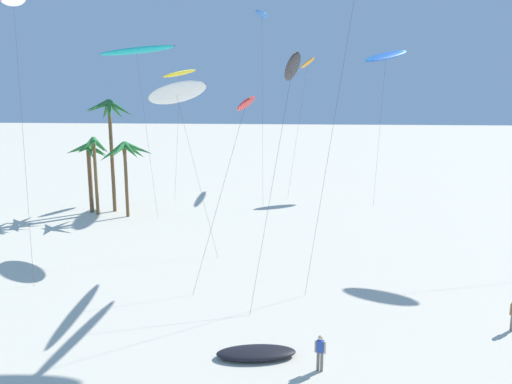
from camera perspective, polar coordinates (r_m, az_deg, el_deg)
palm_tree_0 at (r=52.68m, az=-17.36°, el=3.78°), size 4.10×4.21×6.67m
palm_tree_1 at (r=51.59m, az=-16.85°, el=4.34°), size 3.20×3.50×7.33m
palm_tree_2 at (r=50.05m, az=-13.75°, el=3.95°), size 5.01×4.69×7.00m
palm_tree_3 at (r=52.18m, az=-15.36°, el=7.53°), size 5.02×4.45×10.67m
flying_kite_0 at (r=59.95m, az=0.64°, el=18.35°), size 2.38×12.40×20.06m
flying_kite_2 at (r=34.24m, az=-1.14°, el=9.33°), size 3.96×8.65×11.87m
flying_kite_3 at (r=54.80m, az=-12.60°, el=14.45°), size 8.21×7.20×15.92m
flying_kite_4 at (r=58.72m, az=-8.07°, el=12.36°), size 3.55×5.88×13.80m
flying_kite_6 at (r=63.13m, az=13.64°, el=13.86°), size 5.88×11.75×16.06m
flying_kite_7 at (r=65.17m, az=5.49°, el=13.47°), size 3.27×13.09×15.28m
flying_kite_8 at (r=32.95m, az=3.87°, el=13.01°), size 2.82×10.13×14.26m
flying_kite_9 at (r=41.45m, az=-8.48°, el=10.37°), size 6.49×6.24×12.84m
grounded_kite_0 at (r=25.60m, az=0.01°, el=-16.70°), size 3.82×1.93×0.43m
person_near_left at (r=24.39m, az=6.83°, el=-16.45°), size 0.49×0.28×1.68m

